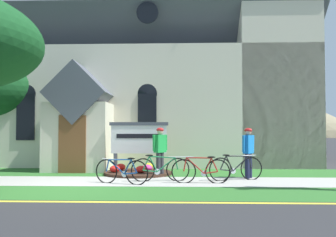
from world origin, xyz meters
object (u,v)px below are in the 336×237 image
(cyclist_in_yellow_jersey, at_px, (248,149))
(roadside_conifer, at_px, (277,80))
(bicycle_red, at_px, (160,169))
(cyclist_in_orange_jersey, at_px, (160,148))
(church_sign, at_px, (139,139))
(bicycle_white, at_px, (201,170))
(bicycle_yellow, at_px, (122,171))
(bicycle_black, at_px, (236,168))

(cyclist_in_yellow_jersey, xyz_separation_m, roadside_conifer, (3.21, 8.35, 3.42))
(cyclist_in_yellow_jersey, bearing_deg, bicycle_red, -164.70)
(cyclist_in_orange_jersey, bearing_deg, church_sign, 133.43)
(bicycle_white, relative_size, bicycle_yellow, 1.05)
(cyclist_in_yellow_jersey, height_order, roadside_conifer, roadside_conifer)
(bicycle_white, relative_size, bicycle_red, 0.97)
(bicycle_black, xyz_separation_m, roadside_conifer, (3.70, 8.85, 3.99))
(bicycle_white, bearing_deg, bicycle_red, 162.75)
(bicycle_white, height_order, cyclist_in_orange_jersey, cyclist_in_orange_jersey)
(cyclist_in_orange_jersey, distance_m, roadside_conifer, 10.67)
(bicycle_yellow, distance_m, cyclist_in_yellow_jersey, 4.16)
(church_sign, relative_size, cyclist_in_yellow_jersey, 1.30)
(church_sign, height_order, cyclist_in_yellow_jersey, church_sign)
(church_sign, height_order, bicycle_black, church_sign)
(church_sign, bearing_deg, bicycle_red, -65.19)
(bicycle_white, xyz_separation_m, bicycle_yellow, (-2.30, -0.19, -0.01))
(roadside_conifer, bearing_deg, church_sign, -133.72)
(bicycle_yellow, bearing_deg, bicycle_red, 27.63)
(bicycle_red, xyz_separation_m, roadside_conifer, (6.02, 9.12, 3.99))
(bicycle_red, distance_m, bicycle_yellow, 1.23)
(bicycle_red, height_order, cyclist_in_orange_jersey, cyclist_in_orange_jersey)
(bicycle_white, bearing_deg, roadside_conifer, 63.12)
(bicycle_red, relative_size, roadside_conifer, 0.27)
(cyclist_in_orange_jersey, xyz_separation_m, roadside_conifer, (6.09, 8.07, 3.41))
(bicycle_black, bearing_deg, bicycle_yellow, -166.26)
(bicycle_black, bearing_deg, cyclist_in_yellow_jersey, 46.19)
(church_sign, height_order, bicycle_red, church_sign)
(cyclist_in_orange_jersey, bearing_deg, roadside_conifer, 52.98)
(church_sign, height_order, bicycle_yellow, church_sign)
(bicycle_yellow, relative_size, roadside_conifer, 0.25)
(church_sign, relative_size, roadside_conifer, 0.32)
(bicycle_white, relative_size, roadside_conifer, 0.26)
(bicycle_yellow, xyz_separation_m, cyclist_in_yellow_jersey, (3.89, 1.34, 0.58))
(church_sign, xyz_separation_m, cyclist_in_yellow_jersey, (3.69, -1.13, -0.28))
(bicycle_red, xyz_separation_m, bicycle_black, (2.33, 0.27, 0.01))
(bicycle_black, bearing_deg, church_sign, 152.95)
(church_sign, relative_size, bicycle_yellow, 1.30)
(bicycle_white, xyz_separation_m, bicycle_red, (-1.21, 0.38, 0.00))
(bicycle_white, height_order, bicycle_black, bicycle_black)
(church_sign, bearing_deg, cyclist_in_orange_jersey, -46.57)
(church_sign, xyz_separation_m, bicycle_yellow, (-0.21, -2.47, -0.85))
(church_sign, xyz_separation_m, bicycle_red, (0.88, -1.90, -0.85))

